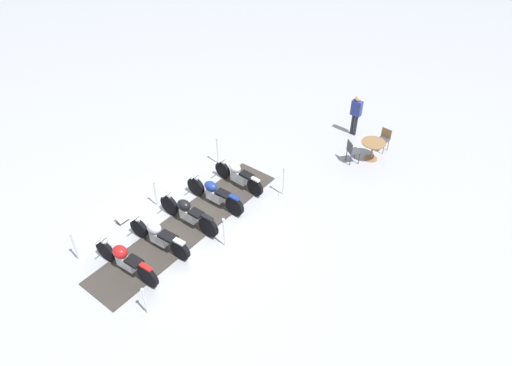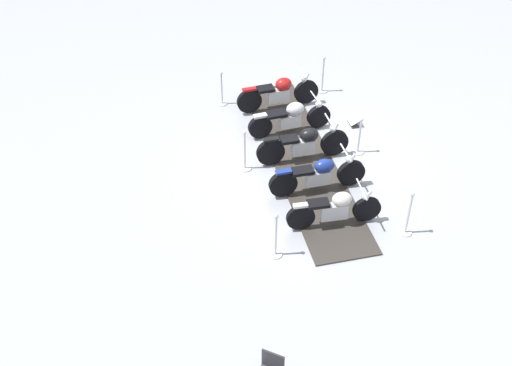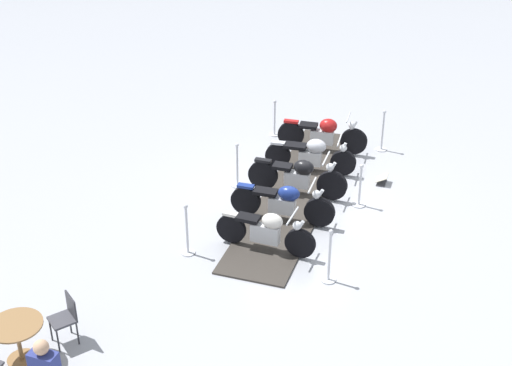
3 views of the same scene
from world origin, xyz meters
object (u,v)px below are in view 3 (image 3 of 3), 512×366
(motorcycle_maroon, at_px, (324,133))
(stanchion_left_mid, at_px, (237,172))
(stanchion_left_rear, at_px, (275,123))
(stanchion_left_front, at_px, (187,236))
(info_placard, at_px, (382,180))
(stanchion_right_mid, at_px, (360,192))
(cafe_table, at_px, (17,333))
(motorcycle_chrome, at_px, (312,154))
(motorcycle_navy, at_px, (284,202))
(stanchion_right_rear, at_px, (382,136))
(cafe_chair_across_table, at_px, (66,316))
(motorcycle_black, at_px, (299,176))
(stanchion_right_front, at_px, (329,263))
(motorcycle_cream, at_px, (267,230))

(motorcycle_maroon, bearing_deg, stanchion_left_mid, -125.78)
(stanchion_left_mid, xyz_separation_m, stanchion_left_rear, (1.10, 2.75, -0.00))
(stanchion_left_front, height_order, info_placard, stanchion_left_front)
(stanchion_right_mid, xyz_separation_m, cafe_table, (-6.45, -4.60, 0.22))
(stanchion_left_front, height_order, stanchion_right_mid, stanchion_left_front)
(motorcycle_chrome, xyz_separation_m, info_placard, (1.60, -0.67, -0.41))
(stanchion_left_mid, distance_m, stanchion_right_mid, 2.90)
(stanchion_right_mid, height_order, cafe_table, stanchion_right_mid)
(motorcycle_navy, distance_m, info_placard, 2.96)
(stanchion_right_rear, distance_m, cafe_chair_across_table, 9.75)
(motorcycle_chrome, relative_size, stanchion_left_mid, 1.95)
(motorcycle_black, height_order, cafe_table, motorcycle_black)
(motorcycle_chrome, height_order, stanchion_left_front, stanchion_left_front)
(motorcycle_black, xyz_separation_m, info_placard, (2.04, 0.45, -0.43))
(cafe_table, bearing_deg, motorcycle_chrome, 48.22)
(motorcycle_chrome, distance_m, stanchion_left_rear, 2.31)
(stanchion_right_front, bearing_deg, info_placard, 63.83)
(info_placard, relative_size, cafe_chair_across_table, 0.48)
(stanchion_right_front, distance_m, stanchion_right_mid, 2.97)
(stanchion_left_mid, distance_m, stanchion_right_front, 4.15)
(motorcycle_black, height_order, motorcycle_maroon, motorcycle_black)
(motorcycle_navy, relative_size, stanchion_right_front, 1.92)
(motorcycle_maroon, distance_m, stanchion_right_front, 5.54)
(info_placard, bearing_deg, motorcycle_chrome, -90.77)
(stanchion_left_front, relative_size, stanchion_right_mid, 1.10)
(motorcycle_black, xyz_separation_m, stanchion_left_rear, (-0.28, 3.30, -0.15))
(stanchion_left_rear, bearing_deg, cafe_chair_across_table, -117.42)
(motorcycle_cream, bearing_deg, stanchion_left_mid, 124.56)
(motorcycle_cream, relative_size, motorcycle_maroon, 0.88)
(motorcycle_black, height_order, stanchion_left_mid, stanchion_left_mid)
(motorcycle_black, xyz_separation_m, stanchion_left_front, (-2.48, -2.20, -0.10))
(motorcycle_cream, bearing_deg, stanchion_left_front, -156.07)
(motorcycle_black, bearing_deg, cafe_table, -114.07)
(cafe_table, bearing_deg, motorcycle_black, 44.95)
(motorcycle_navy, distance_m, motorcycle_black, 1.19)
(motorcycle_cream, xyz_separation_m, stanchion_left_rear, (0.61, 5.52, -0.13))
(stanchion_left_front, xyz_separation_m, stanchion_right_mid, (3.79, 1.68, -0.06))
(motorcycle_navy, xyz_separation_m, stanchion_left_front, (-2.03, -1.10, -0.08))
(motorcycle_navy, distance_m, stanchion_left_mid, 1.90)
(stanchion_right_mid, relative_size, cafe_table, 1.18)
(motorcycle_cream, height_order, stanchion_left_mid, stanchion_left_mid)
(motorcycle_navy, bearing_deg, cafe_chair_across_table, -117.21)
(motorcycle_cream, height_order, stanchion_right_mid, stanchion_right_mid)
(motorcycle_navy, height_order, cafe_chair_across_table, motorcycle_navy)
(stanchion_right_rear, distance_m, info_placard, 1.85)
(info_placard, bearing_deg, stanchion_right_mid, -15.04)
(stanchion_left_mid, xyz_separation_m, cafe_chair_across_table, (-3.05, -5.26, 0.17))
(stanchion_right_mid, bearing_deg, motorcycle_navy, -161.73)
(stanchion_right_mid, xyz_separation_m, stanchion_right_rear, (1.10, 2.75, 0.05))
(motorcycle_chrome, xyz_separation_m, motorcycle_maroon, (0.45, 1.11, 0.03))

